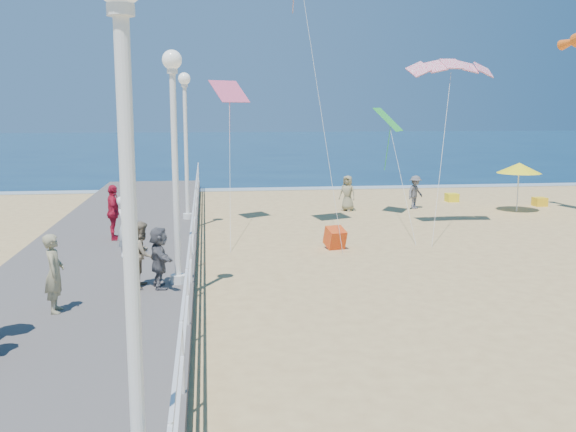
{
  "coord_description": "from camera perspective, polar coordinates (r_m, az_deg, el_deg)",
  "views": [
    {
      "loc": [
        -4.67,
        -14.76,
        4.42
      ],
      "look_at": [
        -2.5,
        2.0,
        1.6
      ],
      "focal_mm": 40.0,
      "sensor_mm": 36.0,
      "label": 1
    }
  ],
  "objects": [
    {
      "name": "woman_holding_toddler",
      "position": [
        18.12,
        -14.28,
        -0.93
      ],
      "size": [
        0.53,
        0.69,
        1.68
      ],
      "primitive_type": "imported",
      "rotation": [
        0.0,
        0.0,
        1.34
      ],
      "color": "white",
      "rests_on": "boardwalk"
    },
    {
      "name": "spectator_6",
      "position": [
        13.63,
        -20.06,
        -4.8
      ],
      "size": [
        0.42,
        0.6,
        1.59
      ],
      "primitive_type": "imported",
      "rotation": [
        0.0,
        0.0,
        1.63
      ],
      "color": "gray",
      "rests_on": "boardwalk"
    },
    {
      "name": "kite_diamond_green",
      "position": [
        26.96,
        8.89,
        8.47
      ],
      "size": [
        1.53,
        1.68,
        0.95
      ],
      "primitive_type": "cube",
      "rotation": [
        0.76,
        0.0,
        1.07
      ],
      "color": "green"
    },
    {
      "name": "spectator_3",
      "position": [
        20.55,
        -15.26,
        0.3
      ],
      "size": [
        0.57,
        1.06,
        1.72
      ],
      "primitive_type": "imported",
      "rotation": [
        0.0,
        0.0,
        1.73
      ],
      "color": "#B81731",
      "rests_on": "boardwalk"
    },
    {
      "name": "ocean",
      "position": [
        80.02,
        -4.04,
        6.3
      ],
      "size": [
        160.0,
        90.0,
        0.05
      ],
      "primitive_type": "cube",
      "color": "#0C2C4C",
      "rests_on": "ground"
    },
    {
      "name": "box_kite",
      "position": [
        20.55,
        4.2,
        -2.12
      ],
      "size": [
        0.7,
        0.82,
        0.74
      ],
      "primitive_type": "cube",
      "rotation": [
        0.31,
        0.0,
        0.24
      ],
      "color": "red",
      "rests_on": "ground"
    },
    {
      "name": "ground",
      "position": [
        16.1,
        9.85,
        -6.61
      ],
      "size": [
        160.0,
        160.0,
        0.0
      ],
      "primitive_type": "plane",
      "color": "tan",
      "rests_on": "ground"
    },
    {
      "name": "spectator_5",
      "position": [
        14.81,
        -11.39,
        -3.65
      ],
      "size": [
        0.69,
        1.37,
        1.41
      ],
      "primitive_type": "imported",
      "rotation": [
        0.0,
        0.0,
        1.78
      ],
      "color": "#56565B",
      "rests_on": "boardwalk"
    },
    {
      "name": "kite_diamond_pink",
      "position": [
        24.9,
        -5.24,
        10.98
      ],
      "size": [
        1.58,
        1.49,
        0.84
      ],
      "primitive_type": "cube",
      "rotation": [
        0.71,
        0.0,
        0.55
      ],
      "color": "#DE5278"
    },
    {
      "name": "lamp_post_mid",
      "position": [
        14.79,
        -10.07,
        6.39
      ],
      "size": [
        0.44,
        0.44,
        5.32
      ],
      "color": "white",
      "rests_on": "boardwalk"
    },
    {
      "name": "beach_walker_a",
      "position": [
        29.29,
        11.25,
        2.09
      ],
      "size": [
        1.1,
        1.03,
        1.49
      ],
      "primitive_type": "imported",
      "rotation": [
        0.0,
        0.0,
        0.65
      ],
      "color": "#59595E",
      "rests_on": "ground"
    },
    {
      "name": "surf_line",
      "position": [
        35.84,
        0.17,
        2.44
      ],
      "size": [
        160.0,
        1.2,
        0.04
      ],
      "primitive_type": "cube",
      "color": "silver",
      "rests_on": "ground"
    },
    {
      "name": "boardwalk",
      "position": [
        15.61,
        -17.66,
        -6.67
      ],
      "size": [
        5.0,
        44.0,
        0.4
      ],
      "primitive_type": "cube",
      "color": "#635E59",
      "rests_on": "ground"
    },
    {
      "name": "toddler_held",
      "position": [
        18.19,
        -13.81,
        0.33
      ],
      "size": [
        0.35,
        0.41,
        0.73
      ],
      "primitive_type": "imported",
      "rotation": [
        0.0,
        0.0,
        1.34
      ],
      "color": "blue",
      "rests_on": "boardwalk"
    },
    {
      "name": "kite_parafoil",
      "position": [
        24.32,
        14.32,
        12.97
      ],
      "size": [
        3.16,
        0.94,
        0.65
      ],
      "primitive_type": null,
      "rotation": [
        0.44,
        0.0,
        0.0
      ],
      "color": "#E31A49"
    },
    {
      "name": "spectator_1",
      "position": [
        15.02,
        -12.86,
        -3.31
      ],
      "size": [
        0.68,
        0.81,
        1.52
      ],
      "primitive_type": "imported",
      "rotation": [
        0.0,
        0.0,
        1.42
      ],
      "color": "gray",
      "rests_on": "boardwalk"
    },
    {
      "name": "beach_chair_left",
      "position": [
        31.79,
        21.46,
        1.19
      ],
      "size": [
        0.55,
        0.55,
        0.4
      ],
      "primitive_type": "cube",
      "color": "yellow",
      "rests_on": "ground"
    },
    {
      "name": "railing",
      "position": [
        15.1,
        -8.67,
        -2.76
      ],
      "size": [
        0.05,
        42.0,
        0.55
      ],
      "color": "white",
      "rests_on": "boardwalk"
    },
    {
      "name": "beach_chair_right",
      "position": [
        31.99,
        14.36,
        1.6
      ],
      "size": [
        0.55,
        0.55,
        0.4
      ],
      "primitive_type": "cube",
      "color": "yellow",
      "rests_on": "ground"
    },
    {
      "name": "beach_walker_c",
      "position": [
        28.28,
        5.31,
        2.04
      ],
      "size": [
        0.9,
        0.85,
        1.55
      ],
      "primitive_type": "imported",
      "rotation": [
        0.0,
        0.0,
        -0.66
      ],
      "color": "gray",
      "rests_on": "ground"
    },
    {
      "name": "lamp_post_near",
      "position": [
        5.85,
        -14.01,
        1.72
      ],
      "size": [
        0.44,
        0.44,
        5.32
      ],
      "color": "white",
      "rests_on": "boardwalk"
    },
    {
      "name": "beach_umbrella",
      "position": [
        29.49,
        19.86,
        4.03
      ],
      "size": [
        1.9,
        1.9,
        2.14
      ],
      "color": "white",
      "rests_on": "ground"
    },
    {
      "name": "lamp_post_far",
      "position": [
        23.78,
        -9.09,
        7.53
      ],
      "size": [
        0.44,
        0.44,
        5.32
      ],
      "color": "white",
      "rests_on": "boardwalk"
    }
  ]
}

